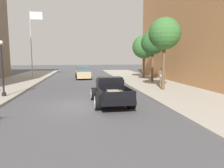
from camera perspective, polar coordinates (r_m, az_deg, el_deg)
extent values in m
plane|color=#47474C|center=(12.18, -8.16, -5.82)|extent=(140.00, 140.00, 0.00)
cube|color=#9E998E|center=(14.19, 22.63, -4.13)|extent=(5.50, 64.00, 0.15)
cube|color=black|center=(12.33, -0.34, -3.02)|extent=(1.86, 4.93, 0.24)
cube|color=black|center=(12.59, -0.61, -0.41)|extent=(1.58, 1.13, 0.80)
cube|color=black|center=(12.49, -0.57, 1.65)|extent=(1.45, 0.96, 0.12)
cube|color=#3D4C5B|center=(13.13, -1.00, 0.61)|extent=(1.33, 0.07, 0.44)
cube|color=black|center=(13.89, -1.46, -0.28)|extent=(1.35, 1.53, 0.52)
cube|color=silver|center=(14.67, -1.92, 0.05)|extent=(0.68, 0.11, 0.47)
cube|color=black|center=(10.95, 0.86, -3.58)|extent=(1.73, 2.13, 0.04)
cube|color=black|center=(10.79, -3.37, -2.56)|extent=(0.12, 2.10, 0.44)
cube|color=black|center=(11.09, 4.98, -2.32)|extent=(0.12, 2.10, 0.44)
cube|color=black|center=(9.94, 1.94, -3.41)|extent=(1.62, 0.11, 0.44)
cube|color=black|center=(11.89, -0.04, -1.64)|extent=(1.62, 0.11, 0.44)
cylinder|color=black|center=(13.57, -5.03, -2.70)|extent=(0.38, 0.81, 0.80)
cylinder|color=silver|center=(13.55, -5.81, -2.72)|extent=(0.02, 0.66, 0.66)
cylinder|color=silver|center=(13.55, -5.85, -2.72)|extent=(0.02, 0.24, 0.24)
cylinder|color=black|center=(13.83, 2.41, -2.49)|extent=(0.38, 0.81, 0.80)
cylinder|color=silver|center=(13.87, 3.16, -2.47)|extent=(0.02, 0.66, 0.66)
cylinder|color=silver|center=(13.87, 3.20, -2.47)|extent=(0.02, 0.24, 0.24)
cylinder|color=black|center=(10.93, -3.84, -5.11)|extent=(0.38, 0.81, 0.80)
cylinder|color=silver|center=(10.92, -4.81, -5.14)|extent=(0.02, 0.66, 0.66)
cylinder|color=silver|center=(10.91, -4.86, -5.14)|extent=(0.02, 0.24, 0.24)
cylinder|color=black|center=(11.26, 5.32, -4.77)|extent=(0.38, 0.81, 0.80)
cylinder|color=silver|center=(11.30, 6.23, -4.73)|extent=(0.02, 0.66, 0.66)
cylinder|color=silver|center=(11.31, 6.28, -4.73)|extent=(0.02, 0.24, 0.24)
cube|color=gray|center=(10.54, 0.25, -2.79)|extent=(0.61, 0.45, 0.40)
cube|color=#3D2D1E|center=(10.54, 0.25, -2.79)|extent=(0.62, 0.06, 0.42)
cube|color=brown|center=(11.26, 1.68, -2.46)|extent=(0.48, 0.38, 0.28)
cube|color=tan|center=(27.45, -8.04, 2.73)|extent=(1.98, 4.40, 0.80)
cube|color=#384C5B|center=(27.25, -8.05, 4.21)|extent=(1.64, 2.09, 0.64)
cylinder|color=black|center=(28.71, -9.86, 2.32)|extent=(0.26, 0.67, 0.66)
cylinder|color=black|center=(28.82, -6.58, 2.40)|extent=(0.26, 0.67, 0.66)
cylinder|color=black|center=(26.14, -9.63, 1.86)|extent=(0.26, 0.67, 0.66)
cylinder|color=black|center=(26.26, -6.03, 1.94)|extent=(0.26, 0.67, 0.66)
cylinder|color=brown|center=(19.86, 13.23, 0.82)|extent=(0.14, 0.14, 0.86)
cylinder|color=brown|center=(19.93, 13.72, 0.82)|extent=(0.14, 0.14, 0.86)
cube|color=silver|center=(19.83, 13.54, 2.86)|extent=(0.36, 0.22, 0.56)
cylinder|color=silver|center=(19.75, 12.94, 2.78)|extent=(0.09, 0.09, 0.54)
cylinder|color=silver|center=(19.92, 14.12, 2.78)|extent=(0.09, 0.09, 0.54)
sphere|color=brown|center=(19.81, 13.57, 4.01)|extent=(0.22, 0.22, 0.22)
cylinder|color=black|center=(15.91, -27.65, -2.51)|extent=(0.28, 0.28, 0.24)
cylinder|color=black|center=(15.73, -28.02, 3.68)|extent=(0.12, 0.12, 3.20)
cylinder|color=black|center=(15.73, -28.34, 8.95)|extent=(0.50, 0.04, 0.04)
sphere|color=silver|center=(15.75, -28.41, 10.07)|extent=(0.32, 0.32, 0.32)
cone|color=black|center=(15.76, -28.45, 10.73)|extent=(0.24, 0.24, 0.14)
cylinder|color=#B2B2B7|center=(31.36, -21.42, 10.25)|extent=(0.12, 0.12, 9.00)
sphere|color=gold|center=(31.96, -21.82, 18.46)|extent=(0.16, 0.16, 0.16)
cube|color=silver|center=(31.65, -20.17, 17.30)|extent=(1.60, 0.03, 1.00)
cylinder|color=brown|center=(17.30, 14.02, 4.34)|extent=(0.26, 0.26, 3.55)
sphere|color=#33662D|center=(17.39, 14.31, 13.35)|extent=(2.54, 2.54, 2.54)
cylinder|color=brown|center=(22.97, 11.09, 4.70)|extent=(0.26, 0.26, 3.25)
sphere|color=#285628|center=(23.00, 11.25, 11.15)|extent=(2.57, 2.57, 2.57)
cylinder|color=brown|center=(27.37, 8.75, 4.73)|extent=(0.26, 0.26, 2.85)
sphere|color=#33662D|center=(27.39, 8.85, 10.08)|extent=(3.02, 3.02, 3.02)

